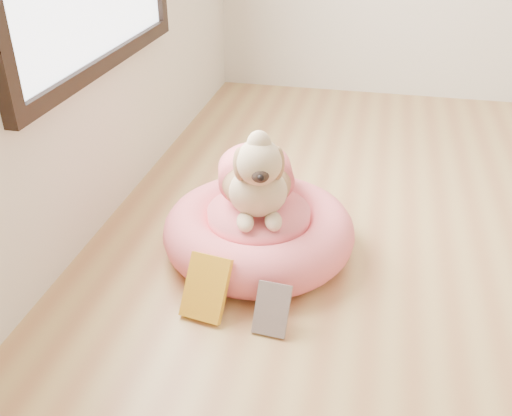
% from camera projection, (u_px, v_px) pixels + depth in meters
% --- Properties ---
extents(pet_bed, '(0.75, 0.75, 0.19)m').
position_uv_depth(pet_bed, '(259.00, 231.00, 2.26)').
color(pet_bed, '#FB626A').
rests_on(pet_bed, floor).
extents(dog, '(0.48, 0.59, 0.38)m').
position_uv_depth(dog, '(256.00, 161.00, 2.14)').
color(dog, brown).
rests_on(dog, pet_bed).
extents(book_yellow, '(0.17, 0.17, 0.20)m').
position_uv_depth(book_yellow, '(206.00, 288.00, 1.94)').
color(book_yellow, '#FFF81A').
rests_on(book_yellow, floor).
extents(book_white, '(0.12, 0.12, 0.16)m').
position_uv_depth(book_white, '(272.00, 309.00, 1.88)').
color(book_white, silver).
rests_on(book_white, floor).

